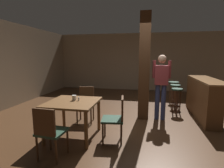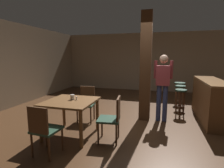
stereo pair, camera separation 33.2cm
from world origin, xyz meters
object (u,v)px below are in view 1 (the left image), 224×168
object	(u,v)px
bar_counter	(202,98)
bar_stool_far	(174,87)
bar_stool_mid	(175,90)
chair_north	(86,102)
chair_east	(116,117)
salt_shaker	(79,99)
chair_south	(49,130)
napkin_cup	(74,98)
dining_table	(73,107)
standing_person	(161,83)
bar_stool_near	(177,95)

from	to	relation	value
bar_counter	bar_stool_far	world-z (taller)	bar_counter
bar_stool_mid	bar_stool_far	bearing A→B (deg)	86.29
chair_north	chair_east	size ratio (longest dim) A/B	1.00
salt_shaker	bar_stool_mid	xyz separation A→B (m)	(2.34, 2.70, -0.25)
chair_south	napkin_cup	xyz separation A→B (m)	(0.03, 0.95, 0.31)
chair_north	bar_stool_far	world-z (taller)	chair_north
chair_north	chair_south	bearing A→B (deg)	-89.76
napkin_cup	bar_counter	bearing A→B (deg)	30.46
chair_south	bar_stool_far	distance (m)	4.95
dining_table	standing_person	size ratio (longest dim) A/B	0.58
napkin_cup	bar_stool_far	distance (m)	4.15
dining_table	bar_stool_near	bearing A→B (deg)	41.21
salt_shaker	bar_stool_near	world-z (taller)	salt_shaker
chair_south	chair_east	bearing A→B (deg)	41.21
dining_table	chair_east	distance (m)	0.93
bar_counter	bar_stool_far	xyz separation A→B (m)	(-0.54, 1.53, 0.03)
napkin_cup	salt_shaker	bearing A→B (deg)	-5.81
chair_south	bar_stool_far	size ratio (longest dim) A/B	1.18
salt_shaker	napkin_cup	bearing A→B (deg)	174.19
dining_table	bar_stool_mid	size ratio (longest dim) A/B	1.36
chair_north	bar_stool_near	xyz separation A→B (m)	(2.43, 1.18, 0.04)
chair_south	bar_stool_far	xyz separation A→B (m)	(2.52, 4.26, 0.07)
chair_east	bar_stool_mid	world-z (taller)	chair_east
standing_person	dining_table	bearing A→B (deg)	-142.91
chair_east	salt_shaker	world-z (taller)	chair_east
chair_north	standing_person	world-z (taller)	standing_person
standing_person	bar_stool_far	xyz separation A→B (m)	(0.62, 1.99, -0.43)
salt_shaker	bar_stool_near	size ratio (longest dim) A/B	0.10
chair_north	napkin_cup	size ratio (longest dim) A/B	8.29
dining_table	bar_counter	size ratio (longest dim) A/B	0.49
chair_south	dining_table	bearing A→B (deg)	87.72
chair_north	standing_person	xyz separation A→B (m)	(1.90, 0.50, 0.50)
napkin_cup	chair_east	bearing A→B (deg)	-6.95
salt_shaker	chair_south	bearing A→B (deg)	-98.20
bar_counter	bar_stool_mid	bearing A→B (deg)	122.25
chair_south	bar_stool_near	distance (m)	3.82
chair_north	bar_stool_far	bearing A→B (deg)	44.63
standing_person	bar_stool_near	bearing A→B (deg)	52.38
standing_person	bar_stool_far	size ratio (longest dim) A/B	2.28
dining_table	bar_stool_near	xyz separation A→B (m)	(2.39, 2.09, -0.10)
chair_north	napkin_cup	xyz separation A→B (m)	(0.04, -0.82, 0.31)
bar_stool_far	chair_east	bearing A→B (deg)	-114.54
bar_counter	bar_stool_far	bearing A→B (deg)	109.33
bar_stool_near	bar_counter	bearing A→B (deg)	-19.66
bar_stool_mid	bar_stool_near	bearing A→B (deg)	-94.46
bar_stool_far	chair_south	bearing A→B (deg)	-120.58
bar_counter	bar_stool_mid	distance (m)	1.08
chair_south	bar_stool_near	xyz separation A→B (m)	(2.42, 2.95, 0.04)
chair_south	salt_shaker	world-z (taller)	chair_south
salt_shaker	bar_stool_near	xyz separation A→B (m)	(2.29, 2.01, -0.26)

